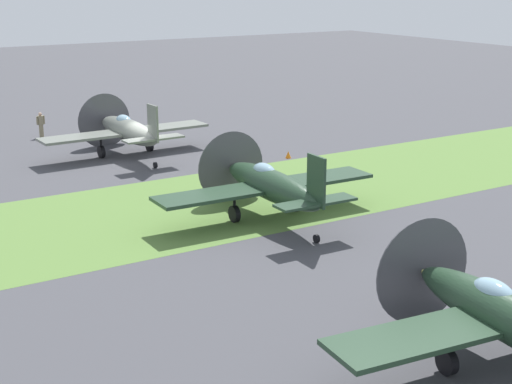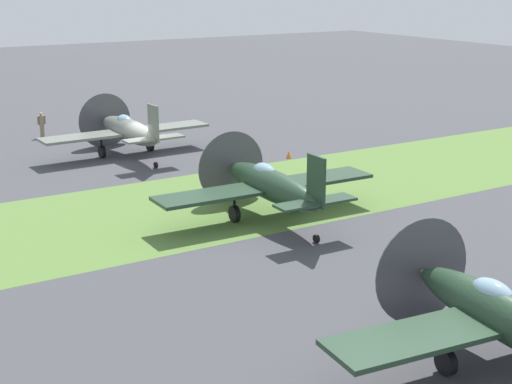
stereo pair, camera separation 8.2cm
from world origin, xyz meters
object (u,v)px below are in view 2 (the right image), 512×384
Objects in this scene: airplane_trail at (504,316)px; runway_marker_cone at (289,155)px; airplane_lead at (128,130)px; ground_crew_chief at (42,124)px; airplane_wingman at (270,185)px.

airplane_trail is 25.05× the size of runway_marker_cone.
ground_crew_chief is at bearing 107.64° from airplane_lead.
airplane_wingman is (0.61, -15.34, 0.02)m from airplane_lead.
ground_crew_chief is 3.93× the size of runway_marker_cone.
runway_marker_cone is at bearing 75.12° from airplane_trail.
airplane_wingman reaches higher than ground_crew_chief.
airplane_lead is 10.08m from runway_marker_cone.
airplane_lead is at bearing 93.90° from airplane_wingman.
airplane_lead is 24.67× the size of runway_marker_cone.
airplane_trail is 26.54m from runway_marker_cone.
ground_crew_chief is (-1.64, 39.03, -0.72)m from airplane_trail.
airplane_wingman is at bearing -89.22° from airplane_lead.
airplane_lead is 30.60m from airplane_trail.
airplane_trail reaches higher than runway_marker_cone.
airplane_trail is at bearing -93.89° from airplane_lead.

